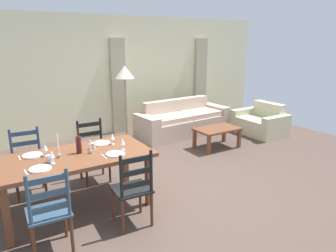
{
  "coord_description": "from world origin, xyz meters",
  "views": [
    {
      "loc": [
        -2.19,
        -3.6,
        2.14
      ],
      "look_at": [
        0.49,
        0.71,
        0.75
      ],
      "focal_mm": 33.37,
      "sensor_mm": 36.0,
      "label": 1
    }
  ],
  "objects_px": {
    "coffee_cup_primary": "(93,146)",
    "couch": "(182,122)",
    "wine_glass_far_left": "(45,148)",
    "wine_glass_far_right": "(112,137)",
    "coffee_cup_secondary": "(50,159)",
    "armchair_upholstered": "(261,123)",
    "dining_chair_far_left": "(28,163)",
    "wine_glass_near_right": "(123,142)",
    "standing_lamp": "(125,77)",
    "wine_bottle": "(79,144)",
    "dining_table": "(75,162)",
    "dining_chair_near_right": "(133,189)",
    "wine_glass_near_left": "(52,155)",
    "coffee_table": "(217,131)",
    "dining_chair_far_right": "(93,151)",
    "dining_chair_near_left": "(49,212)"
  },
  "relations": [
    {
      "from": "dining_table",
      "to": "wine_glass_far_left",
      "type": "relative_size",
      "value": 11.8
    },
    {
      "from": "wine_bottle",
      "to": "wine_glass_near_right",
      "type": "height_order",
      "value": "wine_bottle"
    },
    {
      "from": "armchair_upholstered",
      "to": "dining_chair_far_left",
      "type": "bearing_deg",
      "value": -175.81
    },
    {
      "from": "dining_chair_near_right",
      "to": "wine_glass_far_right",
      "type": "relative_size",
      "value": 5.96
    },
    {
      "from": "dining_table",
      "to": "coffee_cup_primary",
      "type": "relative_size",
      "value": 21.11
    },
    {
      "from": "dining_chair_far_left",
      "to": "couch",
      "type": "height_order",
      "value": "dining_chair_far_left"
    },
    {
      "from": "dining_chair_near_left",
      "to": "couch",
      "type": "height_order",
      "value": "dining_chair_near_left"
    },
    {
      "from": "dining_table",
      "to": "couch",
      "type": "relative_size",
      "value": 0.82
    },
    {
      "from": "dining_chair_near_left",
      "to": "wine_glass_far_right",
      "type": "distance_m",
      "value": 1.44
    },
    {
      "from": "standing_lamp",
      "to": "wine_glass_far_right",
      "type": "bearing_deg",
      "value": -118.73
    },
    {
      "from": "coffee_cup_primary",
      "to": "coffee_cup_secondary",
      "type": "bearing_deg",
      "value": -162.85
    },
    {
      "from": "dining_chair_near_right",
      "to": "wine_glass_far_right",
      "type": "distance_m",
      "value": 0.96
    },
    {
      "from": "wine_glass_near_right",
      "to": "standing_lamp",
      "type": "height_order",
      "value": "standing_lamp"
    },
    {
      "from": "dining_chair_near_left",
      "to": "wine_glass_near_right",
      "type": "relative_size",
      "value": 5.96
    },
    {
      "from": "dining_table",
      "to": "wine_glass_far_right",
      "type": "relative_size",
      "value": 11.8
    },
    {
      "from": "coffee_cup_secondary",
      "to": "armchair_upholstered",
      "type": "relative_size",
      "value": 0.08
    },
    {
      "from": "wine_bottle",
      "to": "couch",
      "type": "bearing_deg",
      "value": 34.58
    },
    {
      "from": "coffee_cup_primary",
      "to": "couch",
      "type": "xyz_separation_m",
      "value": [
        2.83,
        2.03,
        -0.5
      ]
    },
    {
      "from": "wine_bottle",
      "to": "armchair_upholstered",
      "type": "relative_size",
      "value": 0.27
    },
    {
      "from": "dining_chair_far_right",
      "to": "wine_glass_near_right",
      "type": "relative_size",
      "value": 5.96
    },
    {
      "from": "wine_bottle",
      "to": "coffee_table",
      "type": "height_order",
      "value": "wine_bottle"
    },
    {
      "from": "dining_table",
      "to": "wine_glass_near_left",
      "type": "xyz_separation_m",
      "value": [
        -0.29,
        -0.14,
        0.2
      ]
    },
    {
      "from": "wine_glass_near_left",
      "to": "coffee_table",
      "type": "relative_size",
      "value": 0.18
    },
    {
      "from": "dining_chair_far_right",
      "to": "wine_glass_near_left",
      "type": "bearing_deg",
      "value": -130.66
    },
    {
      "from": "couch",
      "to": "standing_lamp",
      "type": "height_order",
      "value": "standing_lamp"
    },
    {
      "from": "wine_glass_near_left",
      "to": "coffee_table",
      "type": "bearing_deg",
      "value": 17.1
    },
    {
      "from": "couch",
      "to": "armchair_upholstered",
      "type": "relative_size",
      "value": 2.0
    },
    {
      "from": "wine_glass_far_left",
      "to": "coffee_table",
      "type": "xyz_separation_m",
      "value": [
        3.45,
        0.76,
        -0.51
      ]
    },
    {
      "from": "dining_chair_far_left",
      "to": "dining_chair_far_right",
      "type": "distance_m",
      "value": 0.94
    },
    {
      "from": "dining_chair_near_left",
      "to": "standing_lamp",
      "type": "distance_m",
      "value": 3.91
    },
    {
      "from": "wine_glass_far_right",
      "to": "armchair_upholstered",
      "type": "distance_m",
      "value": 4.32
    },
    {
      "from": "wine_glass_near_left",
      "to": "armchair_upholstered",
      "type": "relative_size",
      "value": 0.14
    },
    {
      "from": "coffee_cup_primary",
      "to": "couch",
      "type": "distance_m",
      "value": 3.52
    },
    {
      "from": "wine_bottle",
      "to": "armchair_upholstered",
      "type": "height_order",
      "value": "wine_bottle"
    },
    {
      "from": "coffee_cup_primary",
      "to": "coffee_table",
      "type": "xyz_separation_m",
      "value": [
        2.87,
        0.82,
        -0.44
      ]
    },
    {
      "from": "wine_glass_far_left",
      "to": "coffee_cup_secondary",
      "type": "xyz_separation_m",
      "value": [
        0.01,
        -0.24,
        -0.07
      ]
    },
    {
      "from": "dining_chair_near_left",
      "to": "wine_bottle",
      "type": "relative_size",
      "value": 3.04
    },
    {
      "from": "wine_glass_far_left",
      "to": "wine_glass_far_right",
      "type": "bearing_deg",
      "value": -0.22
    },
    {
      "from": "dining_chair_near_left",
      "to": "dining_chair_far_right",
      "type": "xyz_separation_m",
      "value": [
        0.97,
        1.51,
        0.0
      ]
    },
    {
      "from": "wine_glass_near_right",
      "to": "standing_lamp",
      "type": "relative_size",
      "value": 0.1
    },
    {
      "from": "armchair_upholstered",
      "to": "dining_chair_far_right",
      "type": "bearing_deg",
      "value": -174.59
    },
    {
      "from": "dining_chair_near_right",
      "to": "coffee_cup_secondary",
      "type": "distance_m",
      "value": 1.05
    },
    {
      "from": "dining_chair_near_left",
      "to": "dining_chair_far_left",
      "type": "xyz_separation_m",
      "value": [
        0.03,
        1.53,
        0.0
      ]
    },
    {
      "from": "dining_chair_far_left",
      "to": "coffee_cup_secondary",
      "type": "bearing_deg",
      "value": -80.26
    },
    {
      "from": "dining_chair_far_left",
      "to": "standing_lamp",
      "type": "height_order",
      "value": "standing_lamp"
    },
    {
      "from": "dining_chair_far_right",
      "to": "couch",
      "type": "height_order",
      "value": "dining_chair_far_right"
    },
    {
      "from": "coffee_cup_primary",
      "to": "standing_lamp",
      "type": "bearing_deg",
      "value": 56.21
    },
    {
      "from": "dining_table",
      "to": "couch",
      "type": "height_order",
      "value": "couch"
    },
    {
      "from": "dining_chair_far_left",
      "to": "wine_glass_far_left",
      "type": "height_order",
      "value": "dining_chair_far_left"
    },
    {
      "from": "coffee_table",
      "to": "wine_glass_near_right",
      "type": "bearing_deg",
      "value": -157.52
    }
  ]
}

